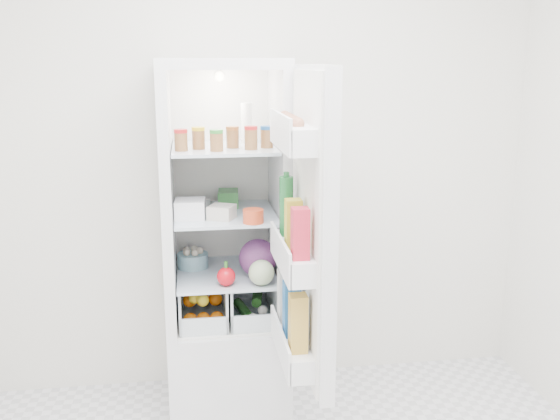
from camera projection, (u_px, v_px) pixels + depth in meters
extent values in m
cube|color=silver|center=(258.00, 154.00, 3.35)|extent=(3.00, 0.02, 2.60)
cube|color=silver|center=(228.00, 360.00, 3.29)|extent=(0.60, 0.60, 0.50)
cube|color=silver|center=(221.00, 64.00, 2.94)|extent=(0.60, 0.60, 0.05)
cube|color=silver|center=(221.00, 187.00, 3.35)|extent=(0.60, 0.05, 1.25)
cube|color=silver|center=(168.00, 200.00, 3.05)|extent=(0.05, 0.60, 1.25)
cube|color=silver|center=(279.00, 196.00, 3.13)|extent=(0.05, 0.60, 1.25)
cube|color=white|center=(222.00, 188.00, 3.32)|extent=(0.50, 0.01, 1.25)
sphere|color=white|center=(219.00, 76.00, 3.15)|extent=(0.05, 0.05, 0.05)
cube|color=silver|center=(226.00, 273.00, 3.15)|extent=(0.49, 0.53, 0.01)
cube|color=silver|center=(225.00, 214.00, 3.08)|extent=(0.49, 0.53, 0.02)
cube|color=silver|center=(224.00, 148.00, 3.00)|extent=(0.49, 0.53, 0.02)
cylinder|color=#B21919|center=(181.00, 142.00, 2.83)|extent=(0.06, 0.06, 0.08)
cylinder|color=gold|center=(199.00, 140.00, 2.89)|extent=(0.06, 0.06, 0.08)
cylinder|color=#267226|center=(217.00, 142.00, 2.83)|extent=(0.06, 0.06, 0.08)
cylinder|color=brown|center=(233.00, 139.00, 2.94)|extent=(0.06, 0.06, 0.08)
cylinder|color=#B21919|center=(251.00, 140.00, 2.88)|extent=(0.06, 0.06, 0.08)
cylinder|color=#194C8C|center=(267.00, 139.00, 2.94)|extent=(0.06, 0.06, 0.08)
cylinder|color=white|center=(247.00, 123.00, 3.09)|extent=(0.06, 0.06, 0.20)
cube|color=white|center=(190.00, 209.00, 2.96)|extent=(0.15, 0.15, 0.09)
cube|color=beige|center=(222.00, 212.00, 2.95)|extent=(0.15, 0.15, 0.07)
cylinder|color=#D74420|center=(253.00, 216.00, 2.88)|extent=(0.12, 0.12, 0.06)
cube|color=silver|center=(194.00, 202.00, 3.22)|extent=(0.17, 0.14, 0.04)
cube|color=#3A813E|center=(228.00, 198.00, 3.21)|extent=(0.11, 0.15, 0.08)
sphere|color=#591E56|center=(258.00, 258.00, 3.07)|extent=(0.19, 0.19, 0.19)
sphere|color=red|center=(226.00, 277.00, 2.95)|extent=(0.09, 0.09, 0.09)
cylinder|color=#8CC0D0|center=(193.00, 260.00, 3.22)|extent=(0.18, 0.18, 0.07)
sphere|color=#ADC090|center=(261.00, 273.00, 2.96)|extent=(0.12, 0.12, 0.12)
sphere|color=orange|center=(190.00, 320.00, 3.06)|extent=(0.07, 0.07, 0.07)
sphere|color=orange|center=(204.00, 319.00, 3.07)|extent=(0.07, 0.07, 0.07)
sphere|color=orange|center=(217.00, 318.00, 3.08)|extent=(0.07, 0.07, 0.07)
sphere|color=orange|center=(190.00, 300.00, 3.16)|extent=(0.07, 0.07, 0.07)
sphere|color=orange|center=(203.00, 300.00, 3.17)|extent=(0.07, 0.07, 0.07)
sphere|color=orange|center=(215.00, 299.00, 3.18)|extent=(0.07, 0.07, 0.07)
sphere|color=yellow|center=(195.00, 298.00, 3.10)|extent=(0.06, 0.06, 0.06)
sphere|color=yellow|center=(208.00, 289.00, 3.21)|extent=(0.06, 0.06, 0.06)
sphere|color=yellow|center=(203.00, 300.00, 3.06)|extent=(0.06, 0.06, 0.06)
cylinder|color=#1F4B19|center=(243.00, 309.00, 3.21)|extent=(0.09, 0.21, 0.05)
cylinder|color=#1F4B19|center=(257.00, 296.00, 3.26)|extent=(0.08, 0.21, 0.05)
sphere|color=white|center=(253.00, 318.00, 3.10)|extent=(0.05, 0.05, 0.05)
sphere|color=white|center=(263.00, 310.00, 3.12)|extent=(0.05, 0.05, 0.05)
cube|color=silver|center=(314.00, 227.00, 2.56)|extent=(0.06, 0.60, 1.30)
cube|color=white|center=(305.00, 227.00, 2.55)|extent=(0.01, 0.56, 1.26)
cube|color=white|center=(294.00, 136.00, 2.46)|extent=(0.11, 0.50, 0.10)
cube|color=white|center=(293.00, 257.00, 2.57)|extent=(0.11, 0.50, 0.10)
cube|color=white|center=(293.00, 346.00, 2.67)|extent=(0.11, 0.50, 0.10)
sphere|color=#9A5E45|center=(298.00, 124.00, 2.33)|extent=(0.05, 0.05, 0.05)
sphere|color=#9A5E45|center=(294.00, 122.00, 2.40)|extent=(0.05, 0.05, 0.05)
sphere|color=#9A5E45|center=(291.00, 120.00, 2.48)|extent=(0.05, 0.05, 0.05)
sphere|color=#9A5E45|center=(288.00, 118.00, 2.56)|extent=(0.05, 0.05, 0.05)
sphere|color=#9A5E45|center=(285.00, 116.00, 2.63)|extent=(0.05, 0.05, 0.05)
cylinder|color=#1A5E2A|center=(286.00, 206.00, 2.68)|extent=(0.06, 0.06, 0.26)
cube|color=gold|center=(293.00, 224.00, 2.51)|extent=(0.07, 0.07, 0.20)
cube|color=red|center=(300.00, 234.00, 2.37)|extent=(0.07, 0.07, 0.20)
cube|color=white|center=(286.00, 296.00, 2.77)|extent=(0.07, 0.07, 0.24)
cube|color=#246AB7|center=(292.00, 309.00, 2.63)|extent=(0.07, 0.07, 0.24)
cube|color=gold|center=(298.00, 323.00, 2.48)|extent=(0.07, 0.07, 0.24)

